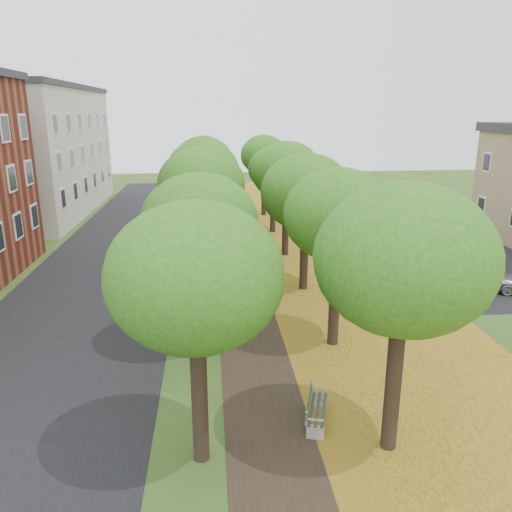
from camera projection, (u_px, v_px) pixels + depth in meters
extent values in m
plane|color=#2D4C19|center=(289.00, 452.00, 12.68)|extent=(120.00, 120.00, 0.00)
cube|color=black|center=(104.00, 275.00, 26.35)|extent=(8.00, 70.00, 0.01)
cube|color=black|center=(246.00, 271.00, 27.02)|extent=(3.20, 70.00, 0.01)
cube|color=gold|center=(336.00, 268.00, 27.46)|extent=(7.50, 70.00, 0.01)
cube|color=black|center=(474.00, 259.00, 29.17)|extent=(9.00, 16.00, 0.01)
cylinder|color=black|center=(199.00, 396.00, 11.99)|extent=(0.40, 0.40, 3.51)
ellipsoid|color=#206415|center=(195.00, 277.00, 11.14)|extent=(3.93, 3.93, 3.34)
cylinder|color=black|center=(202.00, 304.00, 17.73)|extent=(0.40, 0.40, 3.51)
ellipsoid|color=#206415|center=(199.00, 220.00, 16.88)|extent=(3.93, 3.93, 3.34)
cylinder|color=black|center=(204.00, 257.00, 23.46)|extent=(0.40, 0.40, 3.51)
ellipsoid|color=#206415|center=(202.00, 193.00, 22.61)|extent=(3.93, 3.93, 3.34)
cylinder|color=black|center=(204.00, 228.00, 29.20)|extent=(0.40, 0.40, 3.51)
ellipsoid|color=#206415|center=(203.00, 176.00, 28.35)|extent=(3.93, 3.93, 3.34)
cylinder|color=black|center=(205.00, 209.00, 34.93)|extent=(0.40, 0.40, 3.51)
ellipsoid|color=#206415|center=(204.00, 165.00, 34.08)|extent=(3.93, 3.93, 3.34)
cylinder|color=black|center=(205.00, 195.00, 40.67)|extent=(0.40, 0.40, 3.51)
ellipsoid|color=#206415|center=(204.00, 157.00, 39.82)|extent=(3.93, 3.93, 3.34)
cylinder|color=black|center=(393.00, 386.00, 12.42)|extent=(0.40, 0.40, 3.51)
ellipsoid|color=#206415|center=(403.00, 271.00, 11.57)|extent=(3.93, 3.93, 3.34)
cylinder|color=black|center=(334.00, 299.00, 18.16)|extent=(0.40, 0.40, 3.51)
ellipsoid|color=#206415|center=(338.00, 218.00, 17.30)|extent=(3.93, 3.93, 3.34)
cylinder|color=black|center=(304.00, 254.00, 23.89)|extent=(0.40, 0.40, 3.51)
ellipsoid|color=#206415|center=(306.00, 191.00, 23.04)|extent=(3.93, 3.93, 3.34)
cylinder|color=black|center=(285.00, 226.00, 29.62)|extent=(0.40, 0.40, 3.51)
ellipsoid|color=#206415|center=(286.00, 175.00, 28.77)|extent=(3.93, 3.93, 3.34)
cylinder|color=black|center=(273.00, 207.00, 35.36)|extent=(0.40, 0.40, 3.51)
ellipsoid|color=#206415|center=(273.00, 164.00, 34.51)|extent=(3.93, 3.93, 3.34)
cylinder|color=black|center=(264.00, 194.00, 41.09)|extent=(0.40, 0.40, 3.51)
ellipsoid|color=#206415|center=(264.00, 157.00, 40.24)|extent=(3.93, 3.93, 3.34)
cube|color=beige|center=(25.00, 153.00, 41.31)|extent=(10.00, 20.00, 10.00)
cube|color=#2D2D33|center=(17.00, 87.00, 39.85)|extent=(10.30, 20.30, 0.40)
cube|color=#2B362F|center=(318.00, 409.00, 13.80)|extent=(0.89, 1.74, 0.04)
cube|color=#2B362F|center=(309.00, 400.00, 13.77)|extent=(0.52, 1.63, 0.24)
cube|color=silver|center=(315.00, 432.00, 13.13)|extent=(0.47, 0.19, 0.42)
cube|color=silver|center=(319.00, 400.00, 14.58)|extent=(0.47, 0.19, 0.42)
cube|color=silver|center=(316.00, 420.00, 13.03)|extent=(0.42, 0.17, 0.04)
cube|color=silver|center=(320.00, 389.00, 14.48)|extent=(0.42, 0.17, 0.04)
imported|color=#A0A0A4|center=(477.00, 275.00, 24.19)|extent=(4.23, 2.86, 1.34)
imported|color=maroon|center=(453.00, 260.00, 26.60)|extent=(4.29, 2.07, 1.36)
imported|color=#333237|center=(425.00, 242.00, 29.99)|extent=(5.46, 3.80, 1.47)
imported|color=silver|center=(424.00, 236.00, 31.79)|extent=(4.68, 2.19, 1.29)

